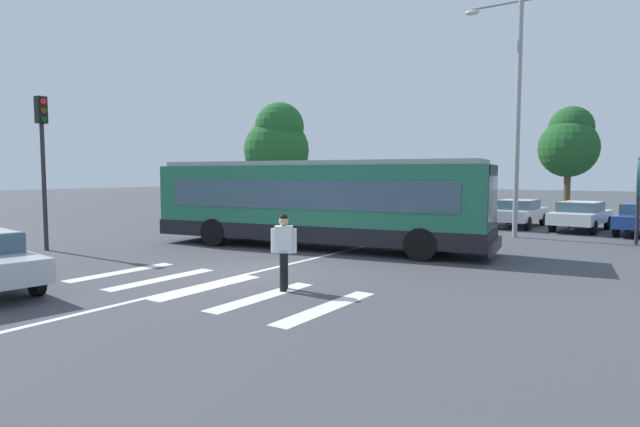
% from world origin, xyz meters
% --- Properties ---
extents(ground_plane, '(160.00, 160.00, 0.00)m').
position_xyz_m(ground_plane, '(0.00, 0.00, 0.00)').
color(ground_plane, '#424449').
extents(city_transit_bus, '(12.33, 4.43, 3.06)m').
position_xyz_m(city_transit_bus, '(-1.12, 4.44, 1.59)').
color(city_transit_bus, black).
rests_on(city_transit_bus, ground_plane).
extents(pedestrian_crossing_street, '(0.51, 0.43, 1.72)m').
position_xyz_m(pedestrian_crossing_street, '(2.03, -1.45, 0.97)').
color(pedestrian_crossing_street, black).
rests_on(pedestrian_crossing_street, ground_plane).
extents(parked_car_teal, '(2.14, 4.62, 1.35)m').
position_xyz_m(parked_car_teal, '(-5.15, 16.06, 0.77)').
color(parked_car_teal, black).
rests_on(parked_car_teal, ground_plane).
extents(parked_car_champagne, '(2.05, 4.59, 1.35)m').
position_xyz_m(parked_car_champagne, '(-2.57, 15.95, 0.77)').
color(parked_car_champagne, black).
rests_on(parked_car_champagne, ground_plane).
extents(parked_car_black, '(2.31, 4.68, 1.35)m').
position_xyz_m(parked_car_black, '(0.17, 16.14, 0.77)').
color(parked_car_black, black).
rests_on(parked_car_black, ground_plane).
extents(parked_car_silver, '(2.02, 4.57, 1.35)m').
position_xyz_m(parked_car_silver, '(3.00, 16.00, 0.77)').
color(parked_car_silver, black).
rests_on(parked_car_silver, ground_plane).
extents(parked_car_white, '(2.27, 4.66, 1.35)m').
position_xyz_m(parked_car_white, '(5.82, 15.79, 0.77)').
color(parked_car_white, black).
rests_on(parked_car_white, ground_plane).
extents(traffic_light_near_corner, '(0.33, 0.32, 5.21)m').
position_xyz_m(traffic_light_near_corner, '(-8.47, -1.23, 3.46)').
color(traffic_light_near_corner, '#28282B').
rests_on(traffic_light_near_corner, ground_plane).
extents(twin_arm_street_lamp, '(4.53, 0.32, 9.66)m').
position_xyz_m(twin_arm_street_lamp, '(3.93, 11.52, 5.89)').
color(twin_arm_street_lamp, '#939399').
rests_on(twin_arm_street_lamp, ground_plane).
extents(background_tree_left, '(4.57, 4.57, 7.59)m').
position_xyz_m(background_tree_left, '(-13.70, 17.90, 4.74)').
color(background_tree_left, brown).
rests_on(background_tree_left, ground_plane).
extents(background_tree_right, '(3.29, 3.29, 6.46)m').
position_xyz_m(background_tree_right, '(4.32, 21.92, 4.40)').
color(background_tree_right, brown).
rests_on(background_tree_right, ground_plane).
extents(crosswalk_painted_stripes, '(7.00, 3.12, 0.01)m').
position_xyz_m(crosswalk_painted_stripes, '(0.41, -2.22, 0.00)').
color(crosswalk_painted_stripes, silver).
rests_on(crosswalk_painted_stripes, ground_plane).
extents(lane_center_line, '(0.16, 24.00, 0.01)m').
position_xyz_m(lane_center_line, '(0.10, 2.00, 0.00)').
color(lane_center_line, silver).
rests_on(lane_center_line, ground_plane).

